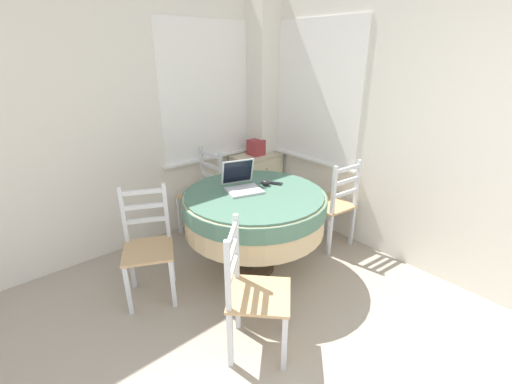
{
  "coord_description": "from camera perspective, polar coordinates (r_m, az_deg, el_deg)",
  "views": [
    {
      "loc": [
        -0.67,
        0.03,
        1.88
      ],
      "look_at": [
        1.23,
        2.22,
        0.69
      ],
      "focal_mm": 24.0,
      "sensor_mm": 36.0,
      "label": 1
    }
  ],
  "objects": [
    {
      "name": "storage_box",
      "position": [
        4.08,
        0.02,
        7.46
      ],
      "size": [
        0.16,
        0.17,
        0.18
      ],
      "color": "#9E3338",
      "rests_on": "corner_cabinet"
    },
    {
      "name": "dining_chair_camera_near",
      "position": [
        2.29,
        -0.57,
        -16.59
      ],
      "size": [
        0.55,
        0.55,
        0.93
      ],
      "color": "tan",
      "rests_on": "ground_plane"
    },
    {
      "name": "dining_chair_left_flank",
      "position": [
        2.89,
        -17.52,
        -8.69
      ],
      "size": [
        0.52,
        0.52,
        0.93
      ],
      "color": "tan",
      "rests_on": "ground_plane"
    },
    {
      "name": "dining_chair_near_right_window",
      "position": [
        3.55,
        12.84,
        -2.19
      ],
      "size": [
        0.42,
        0.43,
        0.93
      ],
      "color": "tan",
      "rests_on": "ground_plane"
    },
    {
      "name": "corner_room_shell",
      "position": [
        2.93,
        3.42,
        10.39
      ],
      "size": [
        4.5,
        5.09,
        2.55
      ],
      "color": "white",
      "rests_on": "ground_plane"
    },
    {
      "name": "dining_chair_near_back_window",
      "position": [
        3.76,
        -8.8,
        -0.44
      ],
      "size": [
        0.41,
        0.4,
        0.93
      ],
      "color": "tan",
      "rests_on": "ground_plane"
    },
    {
      "name": "laptop",
      "position": [
        2.97,
        -2.39,
        1.4
      ],
      "size": [
        0.37,
        0.38,
        0.25
      ],
      "color": "silver",
      "rests_on": "round_dining_table"
    },
    {
      "name": "cell_phone",
      "position": [
        3.11,
        3.23,
        1.46
      ],
      "size": [
        0.11,
        0.14,
        0.01
      ],
      "color": "black",
      "rests_on": "round_dining_table"
    },
    {
      "name": "corner_cabinet",
      "position": [
        4.23,
        0.03,
        1.45
      ],
      "size": [
        0.57,
        0.4,
        0.75
      ],
      "color": "beige",
      "rests_on": "ground_plane"
    },
    {
      "name": "computer_mouse",
      "position": [
        3.07,
        1.56,
        1.57
      ],
      "size": [
        0.06,
        0.1,
        0.05
      ],
      "color": "black",
      "rests_on": "round_dining_table"
    },
    {
      "name": "round_dining_table",
      "position": [
        2.97,
        -0.28,
        -2.76
      ],
      "size": [
        1.24,
        1.24,
        0.77
      ],
      "color": "#4C3D2D",
      "rests_on": "ground_plane"
    }
  ]
}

